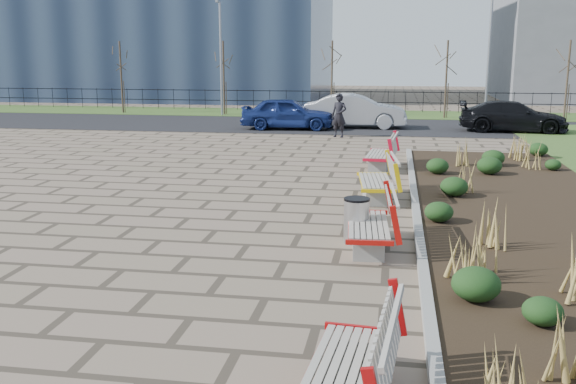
% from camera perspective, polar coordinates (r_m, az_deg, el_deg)
% --- Properties ---
extents(ground, '(120.00, 120.00, 0.00)m').
position_cam_1_polar(ground, '(9.68, -11.89, -8.67)').
color(ground, '#6B5D4A').
rests_on(ground, ground).
extents(planting_bed, '(4.50, 18.00, 0.10)m').
position_cam_1_polar(planting_bed, '(14.11, 20.84, -2.34)').
color(planting_bed, black).
rests_on(planting_bed, ground).
extents(planting_curb, '(0.16, 18.00, 0.15)m').
position_cam_1_polar(planting_curb, '(13.82, 11.34, -1.95)').
color(planting_curb, gray).
rests_on(planting_curb, ground).
extents(grass_verge_far, '(80.00, 5.00, 0.04)m').
position_cam_1_polar(grass_verge_far, '(36.71, 4.10, 6.96)').
color(grass_verge_far, '#33511E').
rests_on(grass_verge_far, ground).
extents(road, '(80.00, 7.00, 0.02)m').
position_cam_1_polar(road, '(30.77, 3.05, 5.93)').
color(road, black).
rests_on(road, ground).
extents(bench_a, '(1.08, 2.17, 1.00)m').
position_cam_1_polar(bench_a, '(6.36, 5.03, -15.09)').
color(bench_a, '#A60B0C').
rests_on(bench_a, ground).
extents(bench_b, '(1.04, 2.15, 1.00)m').
position_cam_1_polar(bench_b, '(11.40, 7.15, -2.63)').
color(bench_b, '#B6100C').
rests_on(bench_b, ground).
extents(bench_c, '(1.11, 2.18, 1.00)m').
position_cam_1_polar(bench_c, '(15.29, 7.78, 1.19)').
color(bench_c, yellow).
rests_on(bench_c, ground).
extents(bench_d, '(1.05, 2.16, 1.00)m').
position_cam_1_polar(bench_d, '(19.41, 8.17, 3.53)').
color(bench_d, red).
rests_on(bench_d, ground).
extents(litter_bin, '(0.46, 0.46, 0.83)m').
position_cam_1_polar(litter_bin, '(11.73, 6.10, -2.61)').
color(litter_bin, '#B2B2B7').
rests_on(litter_bin, ground).
extents(pedestrian, '(0.76, 0.62, 1.78)m').
position_cam_1_polar(pedestrian, '(26.51, 4.56, 6.80)').
color(pedestrian, black).
rests_on(pedestrian, ground).
extents(car_blue, '(4.27, 1.94, 1.42)m').
position_cam_1_polar(car_blue, '(29.14, -0.03, 7.01)').
color(car_blue, navy).
rests_on(car_blue, road).
extents(car_silver, '(4.70, 1.78, 1.53)m').
position_cam_1_polar(car_silver, '(29.88, 6.02, 7.18)').
color(car_silver, '#989A9F').
rests_on(car_silver, road).
extents(car_black, '(4.72, 2.23, 1.33)m').
position_cam_1_polar(car_black, '(29.82, 19.36, 6.36)').
color(car_black, black).
rests_on(car_black, road).
extents(tree_a, '(1.40, 1.40, 4.00)m').
position_cam_1_polar(tree_a, '(38.16, -14.60, 9.85)').
color(tree_a, '#4C3D2D').
rests_on(tree_a, grass_verge_far).
extents(tree_b, '(1.40, 1.40, 4.00)m').
position_cam_1_polar(tree_b, '(36.16, -5.73, 10.06)').
color(tree_b, '#4C3D2D').
rests_on(tree_b, grass_verge_far).
extents(tree_c, '(1.40, 1.40, 4.00)m').
position_cam_1_polar(tree_c, '(35.09, 3.92, 10.03)').
color(tree_c, '#4C3D2D').
rests_on(tree_c, grass_verge_far).
extents(tree_d, '(1.40, 1.40, 4.00)m').
position_cam_1_polar(tree_d, '(35.02, 13.88, 9.70)').
color(tree_d, '#4C3D2D').
rests_on(tree_d, grass_verge_far).
extents(tree_e, '(1.40, 1.40, 4.00)m').
position_cam_1_polar(tree_e, '(35.97, 23.57, 9.10)').
color(tree_e, '#4C3D2D').
rests_on(tree_e, grass_verge_far).
extents(lamp_west, '(0.24, 0.60, 6.00)m').
position_cam_1_polar(lamp_west, '(35.65, -5.98, 11.63)').
color(lamp_west, gray).
rests_on(lamp_west, grass_verge_far).
extents(lamp_east, '(0.24, 0.60, 6.00)m').
position_cam_1_polar(lamp_east, '(34.70, 17.38, 11.13)').
color(lamp_east, gray).
rests_on(lamp_east, grass_verge_far).
extents(railing_fence, '(44.00, 0.10, 1.20)m').
position_cam_1_polar(railing_fence, '(38.15, 4.33, 8.09)').
color(railing_fence, black).
rests_on(railing_fence, grass_verge_far).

